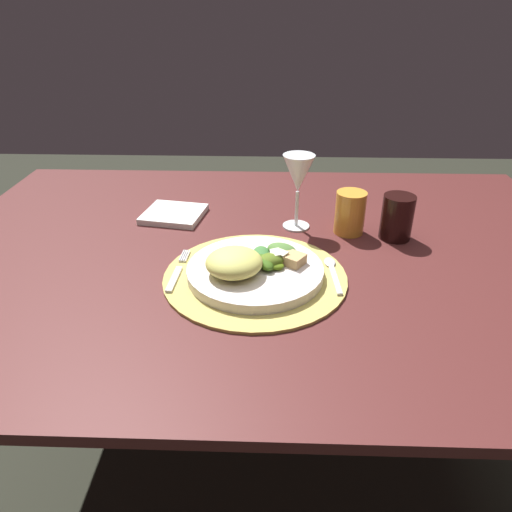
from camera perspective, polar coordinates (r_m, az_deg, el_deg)
ground_plane at (r=1.48m, az=0.83°, el=-24.52°), size 6.00×6.00×0.00m
dining_table at (r=1.08m, az=1.05°, el=-6.03°), size 1.42×0.99×0.72m
placemat at (r=0.90m, az=-0.11°, el=-2.50°), size 0.35×0.35×0.01m
dinner_plate at (r=0.89m, az=-0.11°, el=-1.81°), size 0.26×0.26×0.02m
pasta_serving at (r=0.85m, az=-2.66°, el=-0.79°), size 0.14×0.14×0.04m
salad_greens at (r=0.90m, az=1.99°, el=-0.05°), size 0.09×0.11×0.03m
bread_piece at (r=0.89m, az=4.35°, el=-0.34°), size 0.06×0.06×0.02m
fork at (r=0.91m, az=-9.45°, el=-1.90°), size 0.02×0.15×0.00m
spoon at (r=0.92m, az=9.15°, el=-1.60°), size 0.02×0.13×0.01m
napkin at (r=1.16m, az=-9.87°, el=5.00°), size 0.16×0.15×0.01m
wine_glass at (r=1.05m, az=5.11°, el=9.58°), size 0.07×0.07×0.17m
amber_tumbler at (r=1.07m, az=11.26°, el=5.14°), size 0.07×0.07×0.10m
dark_tumbler at (r=1.07m, az=16.64°, el=4.50°), size 0.07×0.07×0.10m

